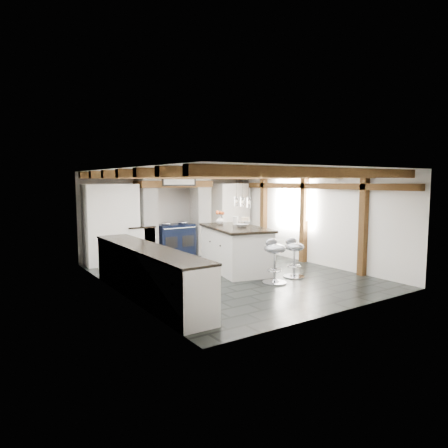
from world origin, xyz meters
TOP-DOWN VIEW (x-y plane):
  - ground at (0.00, 0.00)m, footprint 6.00×6.00m
  - room_shell at (-0.61, 1.42)m, footprint 6.00×6.03m
  - range_cooker at (0.00, 2.68)m, footprint 1.00×0.63m
  - kitchen_island at (0.38, 0.35)m, footprint 1.49×2.26m
  - bar_stool_near at (1.04, -0.90)m, footprint 0.46×0.46m
  - bar_stool_far at (0.35, -1.05)m, footprint 0.49×0.49m

SIDE VIEW (x-z plane):
  - ground at x=0.00m, z-range 0.00..0.00m
  - range_cooker at x=0.00m, z-range -0.03..0.96m
  - kitchen_island at x=0.38m, z-range -0.16..1.21m
  - bar_stool_near at x=1.04m, z-range 0.10..0.96m
  - bar_stool_far at x=0.35m, z-range 0.11..1.02m
  - room_shell at x=-0.61m, z-range -1.93..4.07m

